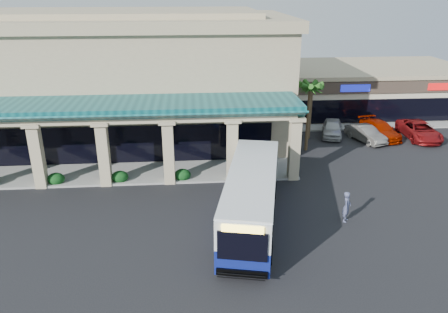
{
  "coord_description": "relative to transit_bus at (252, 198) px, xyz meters",
  "views": [
    {
      "loc": [
        -1.37,
        -23.72,
        13.37
      ],
      "look_at": [
        0.86,
        4.47,
        2.2
      ],
      "focal_mm": 35.0,
      "sensor_mm": 36.0,
      "label": 1
    }
  ],
  "objects": [
    {
      "name": "car_white",
      "position": [
        12.44,
        13.84,
        -0.95
      ],
      "size": [
        2.86,
        4.59,
        1.43
      ],
      "primitive_type": "imported",
      "rotation": [
        0.0,
        0.0,
        0.34
      ],
      "color": "#64615B",
      "rests_on": "ground"
    },
    {
      "name": "car_silver",
      "position": [
        9.85,
        15.55,
        -0.9
      ],
      "size": [
        3.13,
        4.84,
        1.53
      ],
      "primitive_type": "imported",
      "rotation": [
        0.0,
        0.0,
        -0.32
      ],
      "color": "#B0B0B0",
      "rests_on": "ground"
    },
    {
      "name": "palm_1",
      "position": [
        7.45,
        15.0,
        1.23
      ],
      "size": [
        2.4,
        2.4,
        5.8
      ],
      "primitive_type": null,
      "color": "#1E4D14",
      "rests_on": "ground"
    },
    {
      "name": "transit_bus",
      "position": [
        0.0,
        0.0,
        0.0
      ],
      "size": [
        5.26,
        12.25,
        3.33
      ],
      "primitive_type": null,
      "rotation": [
        0.0,
        0.0,
        -0.21
      ],
      "color": "navy",
      "rests_on": "ground"
    },
    {
      "name": "main_building",
      "position": [
        -10.05,
        17.0,
        4.01
      ],
      "size": [
        30.8,
        14.8,
        11.35
      ],
      "primitive_type": null,
      "color": "tan",
      "rests_on": "ground"
    },
    {
      "name": "broadleaf_tree",
      "position": [
        5.45,
        20.0,
        0.74
      ],
      "size": [
        2.6,
        2.6,
        4.81
      ],
      "primitive_type": null,
      "color": "#0C3610",
      "rests_on": "ground"
    },
    {
      "name": "arcade",
      "position": [
        -10.05,
        7.8,
        1.18
      ],
      "size": [
        30.0,
        6.2,
        5.7
      ],
      "primitive_type": null,
      "color": "#0C484C",
      "rests_on": "ground"
    },
    {
      "name": "car_gray",
      "position": [
        17.67,
        14.19,
        -0.88
      ],
      "size": [
        2.89,
        5.77,
        1.57
      ],
      "primitive_type": "imported",
      "rotation": [
        0.0,
        0.0,
        -0.05
      ],
      "color": "maroon",
      "rests_on": "ground"
    },
    {
      "name": "palm_0",
      "position": [
        6.45,
        12.0,
        1.63
      ],
      "size": [
        2.4,
        2.4,
        6.6
      ],
      "primitive_type": null,
      "color": "#1E4D14",
      "rests_on": "ground"
    },
    {
      "name": "ground",
      "position": [
        -2.05,
        1.0,
        -1.67
      ],
      "size": [
        110.0,
        110.0,
        0.0
      ],
      "primitive_type": "plane",
      "color": "black"
    },
    {
      "name": "pedestrian",
      "position": [
        5.75,
        -0.16,
        -0.71
      ],
      "size": [
        0.74,
        0.84,
        1.92
      ],
      "primitive_type": "imported",
      "rotation": [
        0.0,
        0.0,
        1.06
      ],
      "color": "#4A5071",
      "rests_on": "ground"
    },
    {
      "name": "strip_mall",
      "position": [
        15.95,
        25.0,
        0.78
      ],
      "size": [
        22.5,
        12.5,
        4.9
      ],
      "primitive_type": null,
      "color": "beige",
      "rests_on": "ground"
    },
    {
      "name": "car_red",
      "position": [
        14.16,
        14.81,
        -0.92
      ],
      "size": [
        2.93,
        5.43,
        1.49
      ],
      "primitive_type": "imported",
      "rotation": [
        0.0,
        0.0,
        0.17
      ],
      "color": "#9F1A00",
      "rests_on": "ground"
    }
  ]
}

